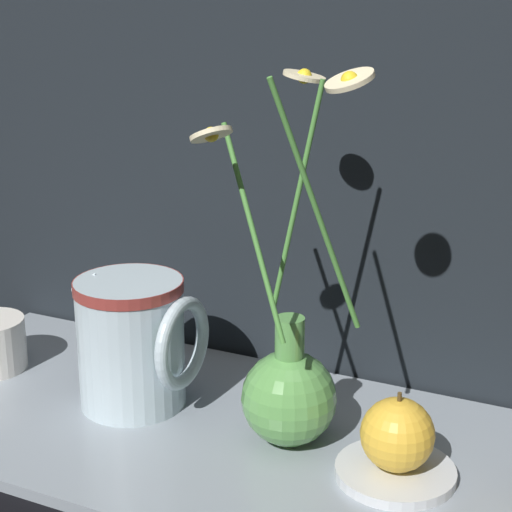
# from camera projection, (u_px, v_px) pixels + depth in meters

# --- Properties ---
(ground_plane) EXTENTS (6.00, 6.00, 0.00)m
(ground_plane) POSITION_uv_depth(u_px,v_px,m) (244.00, 445.00, 0.87)
(ground_plane) COLOR black
(shelf) EXTENTS (0.84, 0.35, 0.01)m
(shelf) POSITION_uv_depth(u_px,v_px,m) (244.00, 440.00, 0.87)
(shelf) COLOR gray
(shelf) RESTS_ON ground_plane
(vase_with_flowers) EXTENTS (0.16, 0.17, 0.38)m
(vase_with_flowers) POSITION_uv_depth(u_px,v_px,m) (289.00, 385.00, 0.84)
(vase_with_flowers) COLOR #59994C
(vase_with_flowers) RESTS_ON shelf
(ceramic_pitcher) EXTENTS (0.14, 0.12, 0.15)m
(ceramic_pitcher) POSITION_uv_depth(u_px,v_px,m) (133.00, 338.00, 0.91)
(ceramic_pitcher) COLOR silver
(ceramic_pitcher) RESTS_ON shelf
(saucer_plate) EXTENTS (0.11, 0.11, 0.01)m
(saucer_plate) POSITION_uv_depth(u_px,v_px,m) (395.00, 472.00, 0.79)
(saucer_plate) COLOR silver
(saucer_plate) RESTS_ON shelf
(orange_fruit) EXTENTS (0.07, 0.07, 0.08)m
(orange_fruit) POSITION_uv_depth(u_px,v_px,m) (397.00, 434.00, 0.78)
(orange_fruit) COLOR gold
(orange_fruit) RESTS_ON saucer_plate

